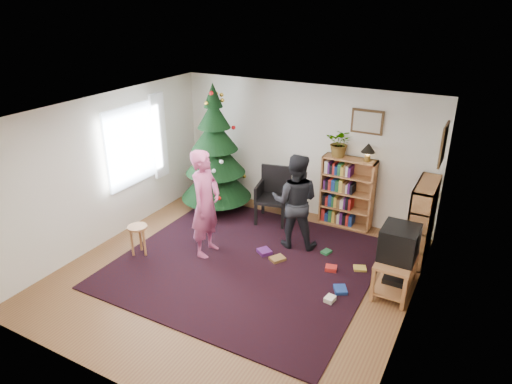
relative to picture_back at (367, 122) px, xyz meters
The scene contains 23 objects.
floor 3.35m from the picture_back, 114.92° to the right, with size 5.00×5.00×0.00m, color brown.
ceiling 2.78m from the picture_back, 114.92° to the right, with size 5.00×5.00×0.00m, color white.
wall_back 1.35m from the picture_back, behind, with size 5.00×0.02×2.50m, color silver.
wall_front 5.15m from the picture_back, 103.02° to the right, with size 5.00×0.02×2.50m, color silver.
wall_left 4.47m from the picture_back, 145.86° to the right, with size 0.02×5.00×2.50m, color silver.
wall_right 2.90m from the picture_back, 61.39° to the right, with size 0.02×5.00×2.50m, color silver.
rug 3.13m from the picture_back, 117.87° to the right, with size 3.80×3.60×0.02m, color black.
window_pane 4.10m from the picture_back, 152.62° to the right, with size 0.04×1.20×1.40m, color silver.
curtain 3.79m from the picture_back, 161.83° to the right, with size 0.06×0.35×1.60m, color white.
picture_back is the anchor object (origin of this frame).
picture_right 1.51m from the picture_back, 28.69° to the right, with size 0.03×0.50×0.60m.
christmas_tree 2.90m from the picture_back, 165.74° to the right, with size 1.37×1.37×2.49m.
bookshelf_back 1.31m from the picture_back, 146.04° to the right, with size 0.95×0.30×1.30m.
bookshelf_right 1.88m from the picture_back, 29.46° to the right, with size 0.30×0.95×1.30m.
tv_stand 2.63m from the picture_back, 58.90° to the right, with size 0.48×0.87×0.55m.
crt_tv 2.38m from the picture_back, 58.96° to the right, with size 0.50×0.54×0.47m.
armchair 2.08m from the picture_back, 158.82° to the right, with size 0.67×0.68×1.03m.
stool 4.24m from the picture_back, 135.44° to the right, with size 0.32×0.32×0.53m.
person_standing 3.07m from the picture_back, 130.64° to the right, with size 0.65×0.43×1.79m, color #B14672.
person_by_chair 1.86m from the picture_back, 119.66° to the right, with size 0.79×0.62×1.63m, color black.
potted_plant 0.58m from the picture_back, 161.37° to the right, with size 0.46×0.40×0.51m, color gray.
table_lamp 0.46m from the picture_back, 53.60° to the right, with size 0.24×0.24×0.32m.
floor_clutter 2.66m from the picture_back, 92.18° to the right, with size 1.72×1.39×0.08m.
Camera 1 is at (3.09, -5.08, 3.95)m, focal length 32.00 mm.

